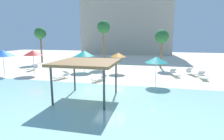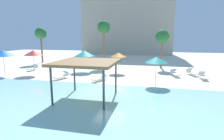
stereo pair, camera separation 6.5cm
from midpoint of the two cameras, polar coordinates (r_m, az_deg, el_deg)
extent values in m
plane|color=beige|center=(15.35, -0.68, -6.13)|extent=(80.00, 80.00, 0.00)
cube|color=#99D1C6|center=(10.62, -7.58, -13.81)|extent=(44.00, 13.50, 0.04)
cylinder|color=#42474C|center=(15.08, -11.66, -1.70)|extent=(0.14, 0.14, 2.53)
cylinder|color=#42474C|center=(14.03, 1.10, -2.39)|extent=(0.14, 0.14, 2.53)
cylinder|color=#42474C|center=(12.16, -18.34, -4.91)|extent=(0.14, 0.14, 2.53)
cylinder|color=#42474C|center=(10.82, -2.64, -6.25)|extent=(0.14, 0.14, 2.53)
cube|color=olive|center=(12.65, -8.06, 2.35)|extent=(4.10, 4.10, 0.18)
cylinder|color=silver|center=(23.94, -30.57, 1.09)|extent=(0.06, 0.06, 2.21)
cone|color=blue|center=(23.79, -30.88, 4.52)|extent=(2.47, 2.47, 0.68)
cylinder|color=silver|center=(22.46, 1.83, 1.63)|extent=(0.06, 0.06, 1.92)
cone|color=orange|center=(22.30, 1.85, 4.74)|extent=(1.90, 1.90, 0.52)
cylinder|color=silver|center=(17.14, 13.27, -1.17)|extent=(0.06, 0.06, 2.03)
cone|color=teal|center=(16.94, 13.45, 3.11)|extent=(1.99, 1.99, 0.55)
cylinder|color=silver|center=(23.46, -8.59, 1.94)|extent=(0.06, 0.06, 1.96)
cone|color=teal|center=(23.31, -8.68, 5.14)|extent=(2.45, 2.45, 0.67)
cylinder|color=silver|center=(23.30, -23.10, 1.51)|extent=(0.06, 0.06, 2.24)
cone|color=red|center=(23.14, -23.35, 4.96)|extent=(2.11, 2.11, 0.58)
cylinder|color=white|center=(19.30, -16.53, -2.80)|extent=(0.05, 0.05, 0.22)
cylinder|color=white|center=(19.64, -17.51, -2.63)|extent=(0.05, 0.05, 0.22)
cylinder|color=white|center=(20.30, -13.64, -2.03)|extent=(0.05, 0.05, 0.22)
cylinder|color=white|center=(20.63, -14.62, -1.88)|extent=(0.05, 0.05, 0.22)
cube|color=white|center=(19.93, -15.57, -1.88)|extent=(1.08, 1.90, 0.10)
cube|color=white|center=(20.40, -14.14, -0.75)|extent=(0.72, 0.65, 0.40)
cylinder|color=white|center=(20.53, 27.48, -2.78)|extent=(0.05, 0.05, 0.22)
cylinder|color=white|center=(20.40, 26.19, -2.75)|extent=(0.05, 0.05, 0.22)
cylinder|color=white|center=(21.89, 26.46, -1.94)|extent=(0.05, 0.05, 0.22)
cylinder|color=white|center=(21.77, 25.24, -1.91)|extent=(0.05, 0.05, 0.22)
cube|color=white|center=(21.11, 26.36, -1.91)|extent=(0.65, 1.82, 0.10)
cube|color=white|center=(21.77, 25.92, -0.79)|extent=(0.62, 0.53, 0.40)
cylinder|color=white|center=(17.65, -4.93, -3.62)|extent=(0.05, 0.05, 0.22)
cylinder|color=white|center=(17.94, -6.14, -3.41)|extent=(0.05, 0.05, 0.22)
cylinder|color=white|center=(18.77, -2.22, -2.74)|extent=(0.05, 0.05, 0.22)
cylinder|color=white|center=(19.04, -3.40, -2.56)|extent=(0.05, 0.05, 0.22)
cube|color=white|center=(18.30, -4.14, -2.58)|extent=(1.18, 1.90, 0.10)
cube|color=white|center=(18.83, -2.78, -1.35)|extent=(0.74, 0.68, 0.40)
cylinder|color=white|center=(21.03, 20.09, -1.95)|extent=(0.05, 0.05, 0.22)
cylinder|color=white|center=(20.88, 18.84, -1.96)|extent=(0.05, 0.05, 0.22)
cylinder|color=white|center=(22.37, 18.88, -1.17)|extent=(0.05, 0.05, 0.22)
cylinder|color=white|center=(22.22, 17.71, -1.17)|extent=(0.05, 0.05, 0.22)
cube|color=white|center=(21.59, 18.89, -1.13)|extent=(0.97, 1.89, 0.10)
cube|color=white|center=(22.23, 18.34, -0.06)|extent=(0.69, 0.62, 0.40)
cylinder|color=white|center=(22.34, 24.97, -1.60)|extent=(0.05, 0.05, 0.22)
cylinder|color=white|center=(22.10, 23.91, -1.64)|extent=(0.05, 0.05, 0.22)
cylinder|color=white|center=(23.55, 23.16, -0.89)|extent=(0.05, 0.05, 0.22)
cylinder|color=white|center=(23.32, 22.14, -0.92)|extent=(0.05, 0.05, 0.22)
cube|color=white|center=(22.79, 23.55, -0.86)|extent=(1.17, 1.90, 0.10)
cube|color=white|center=(23.38, 22.70, 0.15)|extent=(0.74, 0.68, 0.40)
cylinder|color=white|center=(25.39, -24.03, -0.20)|extent=(0.05, 0.05, 0.22)
cylinder|color=white|center=(25.67, -24.91, -0.16)|extent=(0.05, 0.05, 0.22)
cylinder|color=white|center=(26.56, -22.25, 0.36)|extent=(0.05, 0.05, 0.22)
cylinder|color=white|center=(26.82, -23.11, 0.39)|extent=(0.05, 0.05, 0.22)
cube|color=white|center=(26.08, -23.58, 0.45)|extent=(0.65, 1.82, 0.10)
cube|color=white|center=(26.64, -22.72, 1.30)|extent=(0.61, 0.52, 0.40)
cylinder|color=brown|center=(26.78, 14.90, 4.94)|extent=(0.28, 0.28, 4.00)
sphere|color=#286B33|center=(26.68, 15.14, 9.98)|extent=(1.90, 1.90, 1.90)
cylinder|color=brown|center=(33.17, -21.10, 6.05)|extent=(0.28, 0.28, 4.55)
sphere|color=#286B33|center=(33.11, -21.40, 10.58)|extent=(1.90, 1.90, 1.90)
cylinder|color=brown|center=(28.01, -2.66, 6.94)|extent=(0.28, 0.28, 5.41)
sphere|color=#286B33|center=(28.00, -2.71, 13.19)|extent=(1.90, 1.90, 1.90)
cube|color=#B2A893|center=(48.82, 4.71, 15.12)|extent=(22.08, 8.63, 16.94)
camera|label=1|loc=(0.03, -90.11, -0.02)|focal=29.51mm
camera|label=2|loc=(0.03, 89.89, 0.02)|focal=29.51mm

